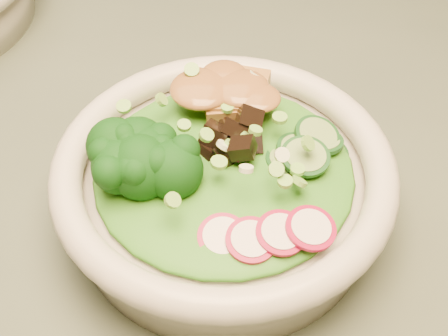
# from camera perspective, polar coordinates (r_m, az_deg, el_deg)

# --- Properties ---
(salad_bowl) EXTENTS (0.23, 0.23, 0.06)m
(salad_bowl) POSITION_cam_1_polar(r_m,az_deg,el_deg) (0.43, 0.00, -1.63)
(salad_bowl) COLOR beige
(salad_bowl) RESTS_ON dining_table
(lettuce_bed) EXTENTS (0.17, 0.17, 0.02)m
(lettuce_bed) POSITION_cam_1_polar(r_m,az_deg,el_deg) (0.41, 0.00, 0.09)
(lettuce_bed) COLOR #1D6B16
(lettuce_bed) RESTS_ON salad_bowl
(broccoli_florets) EXTENTS (0.07, 0.06, 0.04)m
(broccoli_florets) POSITION_cam_1_polar(r_m,az_deg,el_deg) (0.40, -7.56, 0.56)
(broccoli_florets) COLOR black
(broccoli_florets) RESTS_ON salad_bowl
(radish_slices) EXTENTS (0.10, 0.04, 0.02)m
(radish_slices) POSITION_cam_1_polar(r_m,az_deg,el_deg) (0.38, 1.28, -5.95)
(radish_slices) COLOR maroon
(radish_slices) RESTS_ON salad_bowl
(cucumber_slices) EXTENTS (0.06, 0.06, 0.03)m
(cucumber_slices) POSITION_cam_1_polar(r_m,az_deg,el_deg) (0.41, 7.72, 1.45)
(cucumber_slices) COLOR #82AA5E
(cucumber_slices) RESTS_ON salad_bowl
(mushroom_heap) EXTENTS (0.06, 0.06, 0.03)m
(mushroom_heap) POSITION_cam_1_polar(r_m,az_deg,el_deg) (0.41, -0.15, 2.20)
(mushroom_heap) COLOR black
(mushroom_heap) RESTS_ON salad_bowl
(tofu_cubes) EXTENTS (0.08, 0.06, 0.03)m
(tofu_cubes) POSITION_cam_1_polar(r_m,az_deg,el_deg) (0.45, -0.54, 6.01)
(tofu_cubes) COLOR olive
(tofu_cubes) RESTS_ON salad_bowl
(peanut_sauce) EXTENTS (0.06, 0.05, 0.01)m
(peanut_sauce) POSITION_cam_1_polar(r_m,az_deg,el_deg) (0.44, -0.55, 7.10)
(peanut_sauce) COLOR brown
(peanut_sauce) RESTS_ON tofu_cubes
(scallion_garnish) EXTENTS (0.16, 0.16, 0.02)m
(scallion_garnish) POSITION_cam_1_polar(r_m,az_deg,el_deg) (0.40, 0.00, 2.02)
(scallion_garnish) COLOR #75B941
(scallion_garnish) RESTS_ON salad_bowl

